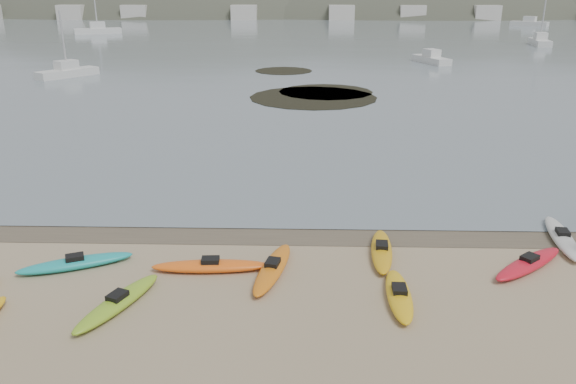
{
  "coord_description": "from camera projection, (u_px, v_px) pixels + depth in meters",
  "views": [
    {
      "loc": [
        0.53,
        -19.19,
        8.5
      ],
      "look_at": [
        0.0,
        0.0,
        1.5
      ],
      "focal_mm": 35.0,
      "sensor_mm": 36.0,
      "label": 1
    }
  ],
  "objects": [
    {
      "name": "ground",
      "position": [
        288.0,
        230.0,
        20.95
      ],
      "size": [
        600.0,
        600.0,
        0.0
      ],
      "primitive_type": "plane",
      "color": "tan",
      "rests_on": "ground"
    },
    {
      "name": "wet_sand",
      "position": [
        288.0,
        233.0,
        20.67
      ],
      "size": [
        60.0,
        60.0,
        0.0
      ],
      "primitive_type": "plane",
      "color": "brown",
      "rests_on": "ground"
    },
    {
      "name": "water",
      "position": [
        303.0,
        5.0,
        302.68
      ],
      "size": [
        1200.0,
        1200.0,
        0.0
      ],
      "primitive_type": "plane",
      "color": "slate",
      "rests_on": "ground"
    },
    {
      "name": "kayaks",
      "position": [
        265.0,
        274.0,
        17.33
      ],
      "size": [
        19.71,
        9.75,
        0.34
      ],
      "color": "red",
      "rests_on": "ground"
    },
    {
      "name": "kelp_mats",
      "position": [
        310.0,
        90.0,
        49.36
      ],
      "size": [
        11.28,
        23.87,
        0.04
      ],
      "color": "black",
      "rests_on": "water"
    },
    {
      "name": "moored_boats",
      "position": [
        347.0,
        35.0,
        100.51
      ],
      "size": [
        102.0,
        89.43,
        1.23
      ],
      "color": "silver",
      "rests_on": "ground"
    },
    {
      "name": "far_hills",
      "position": [
        409.0,
        58.0,
        207.55
      ],
      "size": [
        550.0,
        135.0,
        80.0
      ],
      "color": "#384235",
      "rests_on": "ground"
    },
    {
      "name": "far_town",
      "position": [
        324.0,
        13.0,
        156.28
      ],
      "size": [
        199.0,
        5.0,
        4.0
      ],
      "color": "beige",
      "rests_on": "ground"
    }
  ]
}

